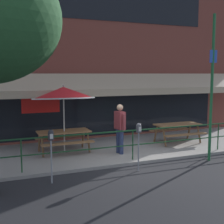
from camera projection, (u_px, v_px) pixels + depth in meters
The scene contains 11 objects.
ground_plane at pixel (137, 165), 9.77m from camera, with size 120.00×120.00×0.00m, color #232326.
patio_deck at pixel (112, 149), 11.59m from camera, with size 15.00×4.00×0.10m, color gray.
restaurant_building at pixel (92, 45), 13.14m from camera, with size 15.00×1.60×8.18m.
patio_railing at pixel (133, 138), 9.94m from camera, with size 13.84×0.04×0.97m.
picnic_table_left at pixel (64, 135), 10.87m from camera, with size 1.80×1.42×0.76m.
picnic_table_centre at pixel (177, 128), 12.37m from camera, with size 1.80×1.42×0.76m.
patio_umbrella_left at pixel (64, 93), 10.62m from camera, with size 2.14×2.14×2.38m.
pedestrian_walking at pixel (120, 126), 10.68m from camera, with size 0.28×0.62×1.71m.
parking_meter_near at pixel (51, 140), 8.00m from camera, with size 0.15×0.16×1.42m.
parking_meter_far at pixel (139, 132), 9.04m from camera, with size 0.15×0.16×1.42m.
street_sign_pole at pixel (212, 87), 9.99m from camera, with size 0.28×0.09×4.70m.
Camera 1 is at (-4.37, -8.46, 2.84)m, focal length 50.00 mm.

